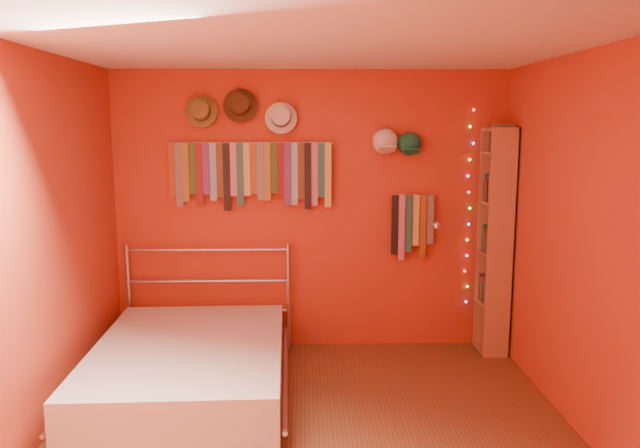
{
  "coord_description": "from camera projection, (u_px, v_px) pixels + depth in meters",
  "views": [
    {
      "loc": [
        -0.06,
        -3.81,
        2.03
      ],
      "look_at": [
        0.06,
        0.9,
        1.27
      ],
      "focal_mm": 35.0,
      "sensor_mm": 36.0,
      "label": 1
    }
  ],
  "objects": [
    {
      "name": "fedora_white",
      "position": [
        281.0,
        117.0,
        5.38
      ],
      "size": [
        0.28,
        0.15,
        0.28
      ],
      "rotation": [
        1.36,
        0.0,
        0.0
      ],
      "color": "silver",
      "rests_on": "back_wall"
    },
    {
      "name": "fairy_lights",
      "position": [
        469.0,
        208.0,
        5.6
      ],
      "size": [
        0.06,
        0.02,
        1.77
      ],
      "color": "#FF3333",
      "rests_on": "back_wall"
    },
    {
      "name": "reading_lamp",
      "position": [
        436.0,
        225.0,
        5.42
      ],
      "size": [
        0.07,
        0.31,
        0.09
      ],
      "color": "#B9B9BE",
      "rests_on": "back_wall"
    },
    {
      "name": "left_wall",
      "position": [
        31.0,
        252.0,
        3.84
      ],
      "size": [
        0.02,
        3.5,
        2.5
      ],
      "primitive_type": "cube",
      "color": "#A8341B",
      "rests_on": "ground"
    },
    {
      "name": "cap_green",
      "position": [
        410.0,
        144.0,
        5.48
      ],
      "size": [
        0.19,
        0.24,
        0.19
      ],
      "color": "#1A7553",
      "rests_on": "back_wall"
    },
    {
      "name": "tie_rack",
      "position": [
        251.0,
        171.0,
        5.47
      ],
      "size": [
        1.45,
        0.03,
        0.6
      ],
      "color": "#B9B9BE",
      "rests_on": "back_wall"
    },
    {
      "name": "fedora_brown",
      "position": [
        240.0,
        105.0,
        5.35
      ],
      "size": [
        0.3,
        0.16,
        0.29
      ],
      "rotation": [
        1.36,
        0.0,
        0.0
      ],
      "color": "#462E19",
      "rests_on": "back_wall"
    },
    {
      "name": "fedora_olive",
      "position": [
        200.0,
        111.0,
        5.35
      ],
      "size": [
        0.28,
        0.15,
        0.28
      ],
      "rotation": [
        1.36,
        0.0,
        0.0
      ],
      "color": "olive",
      "rests_on": "back_wall"
    },
    {
      "name": "right_wall",
      "position": [
        591.0,
        249.0,
        3.93
      ],
      "size": [
        0.02,
        3.5,
        2.5
      ],
      "primitive_type": "cube",
      "color": "#A8341B",
      "rests_on": "ground"
    },
    {
      "name": "bookshelf",
      "position": [
        500.0,
        240.0,
        5.47
      ],
      "size": [
        0.25,
        0.34,
        2.0
      ],
      "color": "#AA734C",
      "rests_on": "ground"
    },
    {
      "name": "cap_white",
      "position": [
        385.0,
        142.0,
        5.47
      ],
      "size": [
        0.2,
        0.25,
        0.2
      ],
      "color": "white",
      "rests_on": "back_wall"
    },
    {
      "name": "ground",
      "position": [
        314.0,
        437.0,
        4.08
      ],
      "size": [
        3.5,
        3.5,
        0.0
      ],
      "primitive_type": "plane",
      "color": "brown",
      "rests_on": "ground"
    },
    {
      "name": "small_tie_rack",
      "position": [
        412.0,
        223.0,
        5.59
      ],
      "size": [
        0.4,
        0.03,
        0.6
      ],
      "color": "#B9B9BE",
      "rests_on": "back_wall"
    },
    {
      "name": "ceiling",
      "position": [
        314.0,
        43.0,
        3.69
      ],
      "size": [
        3.5,
        3.5,
        0.02
      ],
      "primitive_type": "cube",
      "color": "white",
      "rests_on": "back_wall"
    },
    {
      "name": "bed",
      "position": [
        189.0,
        368.0,
        4.65
      ],
      "size": [
        1.52,
        2.03,
        0.97
      ],
      "rotation": [
        0.0,
        0.0,
        0.03
      ],
      "color": "#B9B9BE",
      "rests_on": "ground"
    },
    {
      "name": "back_wall",
      "position": [
        311.0,
        211.0,
        5.61
      ],
      "size": [
        3.5,
        0.02,
        2.5
      ],
      "primitive_type": "cube",
      "color": "#A8341B",
      "rests_on": "ground"
    }
  ]
}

